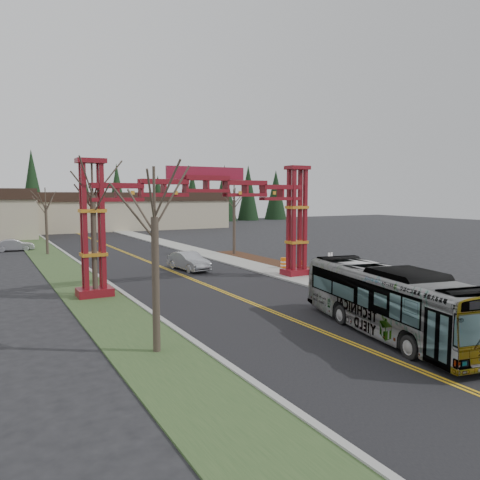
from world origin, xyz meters
TOP-DOWN VIEW (x-y plane):
  - ground at (0.00, 0.00)m, footprint 200.00×200.00m
  - road at (0.00, 25.00)m, footprint 12.00×110.00m
  - lane_line_left at (-0.12, 25.00)m, footprint 0.12×100.00m
  - lane_line_right at (0.12, 25.00)m, footprint 0.12×100.00m
  - curb_right at (6.15, 25.00)m, footprint 0.30×110.00m
  - sidewalk_right at (7.60, 25.00)m, footprint 2.60×110.00m
  - landscape_strip at (10.20, 10.00)m, footprint 2.60×50.00m
  - grass_median at (-8.00, 25.00)m, footprint 4.00×110.00m
  - curb_left at (-6.15, 25.00)m, footprint 0.30×110.00m
  - gateway_arch at (0.00, 18.00)m, footprint 18.20×1.60m
  - retail_building_east at (10.00, 79.95)m, footprint 38.00×20.30m
  - conifer_treeline at (0.25, 92.00)m, footprint 116.10×5.60m
  - transit_bus at (2.47, 2.87)m, footprint 4.90×12.02m
  - silver_sedan at (1.50, 24.99)m, footprint 2.35×5.10m
  - parked_car_far_a at (-11.00, 47.80)m, footprint 4.31×1.63m
  - bare_tree_median_near at (-8.00, 5.77)m, footprint 3.13×3.13m
  - bare_tree_median_mid at (-8.00, 17.75)m, footprint 3.41×3.41m
  - bare_tree_median_far at (-8.00, 42.43)m, footprint 2.93×2.93m
  - bare_tree_right_far at (10.00, 32.38)m, footprint 3.25×3.25m
  - street_sign at (9.60, 15.70)m, footprint 0.48×0.09m
  - barrel_south at (9.37, 16.96)m, footprint 0.58×0.58m
  - barrel_mid at (9.50, 19.02)m, footprint 0.55×0.55m
  - barrel_north at (9.14, 21.49)m, footprint 0.55×0.55m

SIDE VIEW (x-z plane):
  - ground at x=0.00m, z-range 0.00..0.00m
  - road at x=0.00m, z-range 0.00..0.02m
  - lane_line_left at x=-0.12m, z-range 0.02..0.03m
  - lane_line_right at x=0.12m, z-range 0.02..0.03m
  - grass_median at x=-8.00m, z-range 0.00..0.08m
  - landscape_strip at x=10.20m, z-range 0.00..0.12m
  - curb_right at x=6.15m, z-range 0.00..0.15m
  - curb_left at x=-6.15m, z-range 0.00..0.15m
  - sidewalk_right at x=7.60m, z-range 0.01..0.15m
  - barrel_mid at x=9.50m, z-range 0.00..1.02m
  - barrel_north at x=9.14m, z-range 0.00..1.02m
  - barrel_south at x=9.37m, z-range 0.00..1.08m
  - parked_car_far_a at x=-11.00m, z-range 0.00..1.40m
  - silver_sedan at x=1.50m, z-range 0.00..1.62m
  - street_sign at x=9.60m, z-range 0.46..2.55m
  - transit_bus at x=2.47m, z-range 0.00..3.26m
  - retail_building_east at x=10.00m, z-range 0.01..7.01m
  - bare_tree_median_far at x=-8.00m, z-range 1.72..9.11m
  - bare_tree_median_near at x=-8.00m, z-range 1.78..9.56m
  - bare_tree_right_far at x=10.00m, z-range 1.89..10.06m
  - gateway_arch at x=0.00m, z-range 1.53..10.43m
  - conifer_treeline at x=0.25m, z-range -0.01..12.99m
  - bare_tree_median_mid at x=-8.00m, z-range 2.10..10.91m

